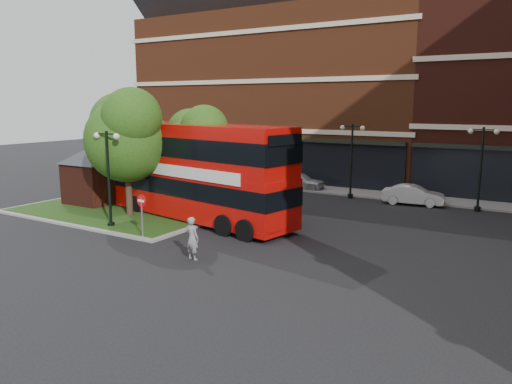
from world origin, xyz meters
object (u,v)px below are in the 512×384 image
Objects in this scene: woman at (192,238)px; car_silver at (299,181)px; car_white at (413,195)px; bus at (198,166)px.

woman is 0.46× the size of car_silver.
woman is 16.90m from car_white.
bus is 3.24× the size of car_white.
car_white is (8.95, 10.50, -2.40)m from bus.
car_silver is (0.18, 11.80, -2.36)m from bus.
car_silver is at bearing 99.60° from bus.
woman reaches higher than car_white.
bus reaches higher than car_white.
car_white is at bearing -99.57° from woman.
bus is 7.36m from woman.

